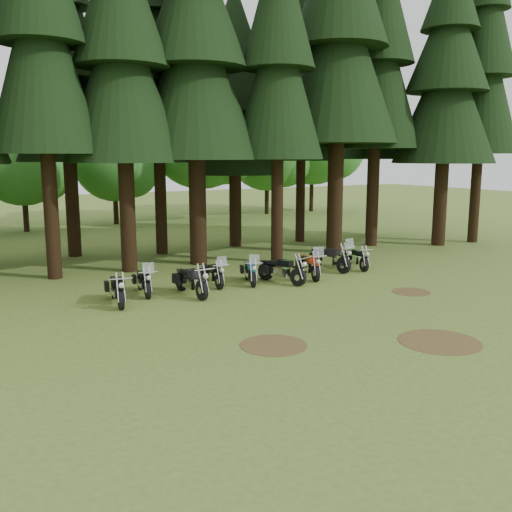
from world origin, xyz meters
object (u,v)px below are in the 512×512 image
object	(u,v)px
motorcycle_3	(212,275)
motorcycle_4	(250,272)
motorcycle_2	(191,282)
motorcycle_6	(309,266)
motorcycle_0	(117,290)
motorcycle_1	(144,282)
motorcycle_8	(356,259)
motorcycle_5	(281,271)
motorcycle_7	(330,259)

from	to	relation	value
motorcycle_3	motorcycle_4	bearing A→B (deg)	-10.28
motorcycle_2	motorcycle_3	xyz separation A→B (m)	(1.33, 1.00, -0.06)
motorcycle_6	motorcycle_0	bearing A→B (deg)	-162.26
motorcycle_1	motorcycle_4	bearing A→B (deg)	4.10
motorcycle_6	motorcycle_8	bearing A→B (deg)	27.41
motorcycle_0	motorcycle_4	size ratio (longest dim) A/B	1.11
motorcycle_0	motorcycle_8	size ratio (longest dim) A/B	1.09
motorcycle_2	motorcycle_8	size ratio (longest dim) A/B	1.15
motorcycle_2	motorcycle_5	distance (m)	3.86
motorcycle_1	motorcycle_5	xyz separation A→B (m)	(5.26, -0.95, 0.03)
motorcycle_0	motorcycle_5	size ratio (longest dim) A/B	1.01
motorcycle_2	motorcycle_1	bearing A→B (deg)	142.30
motorcycle_0	motorcycle_3	world-z (taller)	motorcycle_3
motorcycle_0	motorcycle_1	world-z (taller)	motorcycle_1
motorcycle_3	motorcycle_8	bearing A→B (deg)	2.24
motorcycle_4	motorcycle_8	distance (m)	5.48
motorcycle_2	motorcycle_5	bearing A→B (deg)	-1.67
motorcycle_8	motorcycle_6	bearing A→B (deg)	-158.38
motorcycle_3	motorcycle_2	bearing A→B (deg)	-139.44
motorcycle_6	motorcycle_8	world-z (taller)	motorcycle_6
motorcycle_1	motorcycle_3	size ratio (longest dim) A/B	1.04
motorcycle_7	motorcycle_1	bearing A→B (deg)	172.36
motorcycle_7	motorcycle_0	bearing A→B (deg)	177.27
motorcycle_3	motorcycle_8	size ratio (longest dim) A/B	0.99
motorcycle_4	motorcycle_6	bearing A→B (deg)	12.89
motorcycle_0	motorcycle_2	size ratio (longest dim) A/B	0.95
motorcycle_5	motorcycle_1	bearing A→B (deg)	150.97
motorcycle_7	motorcycle_8	distance (m)	1.29
motorcycle_2	motorcycle_5	size ratio (longest dim) A/B	1.06
motorcycle_2	motorcycle_8	bearing A→B (deg)	3.48
motorcycle_1	motorcycle_7	xyz separation A→B (m)	(8.40, 0.08, 0.07)
motorcycle_2	motorcycle_7	bearing A→B (deg)	6.39
motorcycle_6	motorcycle_1	bearing A→B (deg)	-169.13
motorcycle_7	motorcycle_8	size ratio (longest dim) A/B	1.18
motorcycle_1	motorcycle_8	world-z (taller)	motorcycle_1
motorcycle_0	motorcycle_6	xyz separation A→B (m)	(8.00, 0.14, 0.01)
motorcycle_5	motorcycle_6	size ratio (longest dim) A/B	0.99
motorcycle_1	motorcycle_6	world-z (taller)	motorcycle_6
motorcycle_0	motorcycle_5	world-z (taller)	motorcycle_5
motorcycle_1	motorcycle_7	world-z (taller)	motorcycle_7
motorcycle_7	motorcycle_8	world-z (taller)	motorcycle_7
motorcycle_3	motorcycle_6	distance (m)	4.11
motorcycle_7	motorcycle_8	xyz separation A→B (m)	(1.26, -0.23, -0.08)
motorcycle_1	motorcycle_0	bearing A→B (deg)	-136.59
motorcycle_7	motorcycle_4	bearing A→B (deg)	177.71
motorcycle_1	motorcycle_7	distance (m)	8.41
motorcycle_0	motorcycle_2	bearing A→B (deg)	5.37
motorcycle_0	motorcycle_3	size ratio (longest dim) A/B	1.10
motorcycle_5	motorcycle_8	distance (m)	4.48
motorcycle_2	motorcycle_5	xyz separation A→B (m)	(3.86, 0.05, -0.01)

